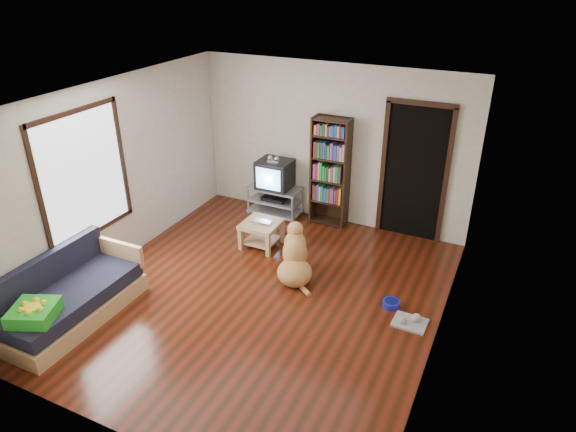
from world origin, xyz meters
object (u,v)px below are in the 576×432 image
at_px(tv_stand, 275,200).
at_px(coffee_table, 261,230).
at_px(laptop, 260,223).
at_px(bookshelf, 330,167).
at_px(crt_tv, 275,173).
at_px(dog, 295,259).
at_px(grey_rag, 410,323).
at_px(dog_bowl, 391,304).
at_px(sofa, 70,299).
at_px(green_cushion, 34,312).

relative_size(tv_stand, coffee_table, 1.64).
bearing_deg(laptop, bookshelf, 61.75).
relative_size(crt_tv, bookshelf, 0.32).
distance_m(crt_tv, dog, 2.06).
height_order(grey_rag, bookshelf, bookshelf).
relative_size(dog_bowl, dog, 0.26).
relative_size(crt_tv, coffee_table, 1.05).
height_order(tv_stand, sofa, sofa).
distance_m(laptop, sofa, 2.83).
bearing_deg(dog, grey_rag, -11.66).
bearing_deg(crt_tv, bookshelf, 4.32).
bearing_deg(bookshelf, sofa, -117.32).
height_order(green_cushion, dog_bowl, green_cushion).
relative_size(tv_stand, crt_tv, 1.55).
xyz_separation_m(sofa, coffee_table, (1.28, 2.55, 0.02)).
distance_m(dog_bowl, bookshelf, 2.60).
xyz_separation_m(laptop, bookshelf, (0.64, 1.21, 0.59)).
distance_m(grey_rag, bookshelf, 2.97).
bearing_deg(coffee_table, tv_stand, 105.86).
distance_m(grey_rag, tv_stand, 3.47).
bearing_deg(crt_tv, sofa, -104.93).
bearing_deg(tv_stand, coffee_table, -74.14).
height_order(dog_bowl, tv_stand, tv_stand).
relative_size(laptop, dog, 0.37).
relative_size(laptop, dog_bowl, 1.44).
height_order(dog_bowl, dog, dog).
distance_m(grey_rag, sofa, 4.15).
distance_m(tv_stand, crt_tv, 0.47).
height_order(grey_rag, dog, dog).
bearing_deg(green_cushion, crt_tv, 55.56).
distance_m(bookshelf, coffee_table, 1.52).
height_order(crt_tv, sofa, crt_tv).
bearing_deg(coffee_table, dog, -34.28).
bearing_deg(crt_tv, coffee_table, -74.44).
height_order(green_cushion, grey_rag, green_cushion).
bearing_deg(grey_rag, bookshelf, 131.96).
xyz_separation_m(green_cushion, laptop, (1.16, 3.09, -0.08)).
xyz_separation_m(green_cushion, grey_rag, (3.68, 2.22, -0.48)).
relative_size(sofa, coffee_table, 3.27).
distance_m(grey_rag, coffee_table, 2.69).
bearing_deg(coffee_table, dog_bowl, -16.56).
bearing_deg(dog, bookshelf, 95.86).
distance_m(tv_stand, sofa, 3.76).
height_order(tv_stand, bookshelf, bookshelf).
bearing_deg(dog_bowl, green_cushion, -143.86).
bearing_deg(crt_tv, dog, -55.86).
distance_m(tv_stand, dog, 1.99).
distance_m(laptop, grey_rag, 2.70).
bearing_deg(bookshelf, coffee_table, -118.65).
bearing_deg(crt_tv, laptop, -74.84).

